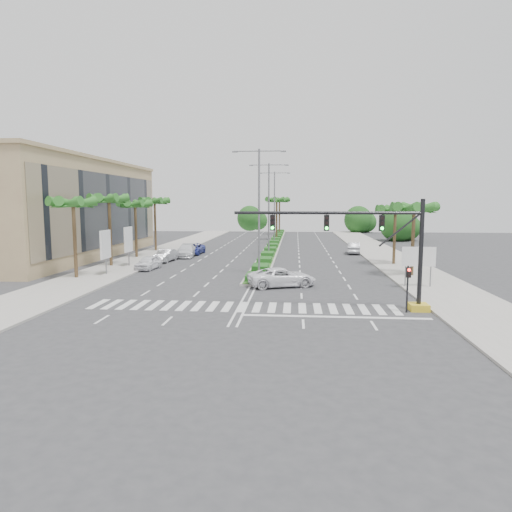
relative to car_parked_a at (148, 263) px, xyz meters
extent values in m
plane|color=#333335|center=(11.80, -16.32, -0.72)|extent=(160.00, 160.00, 0.00)
cube|color=gray|center=(27.00, 3.68, -0.64)|extent=(6.00, 120.00, 0.15)
cube|color=gray|center=(-3.40, 3.68, -0.64)|extent=(6.00, 120.00, 0.15)
cube|color=gray|center=(11.80, 28.68, -0.62)|extent=(2.20, 75.00, 0.20)
cube|color=#326121|center=(11.80, 28.68, -0.50)|extent=(1.80, 75.00, 0.04)
cube|color=tan|center=(-14.20, 9.68, 5.28)|extent=(12.00, 36.00, 12.00)
cube|color=gold|center=(23.30, -16.32, -0.49)|extent=(1.20, 1.20, 0.45)
cylinder|color=black|center=(23.30, -16.32, 2.98)|extent=(0.28, 0.28, 7.00)
cylinder|color=black|center=(17.30, -16.32, 5.58)|extent=(12.00, 0.20, 0.20)
cylinder|color=black|center=(21.90, -16.32, 4.48)|extent=(2.53, 0.12, 2.15)
cube|color=black|center=(20.80, -16.32, 4.93)|extent=(0.32, 0.24, 1.00)
cylinder|color=#19E533|center=(20.80, -16.46, 4.61)|extent=(0.20, 0.06, 0.20)
cube|color=black|center=(17.30, -16.32, 4.93)|extent=(0.32, 0.24, 1.00)
cylinder|color=#19E533|center=(17.30, -16.46, 4.61)|extent=(0.20, 0.06, 0.20)
cube|color=black|center=(13.80, -16.32, 4.93)|extent=(0.32, 0.24, 1.00)
cylinder|color=#19E533|center=(13.80, -16.46, 4.61)|extent=(0.20, 0.06, 0.20)
cylinder|color=black|center=(22.40, -16.92, 0.78)|extent=(0.12, 0.12, 3.00)
cube|color=black|center=(22.40, -17.07, 1.88)|extent=(0.28, 0.22, 0.65)
cylinder|color=red|center=(22.40, -17.20, 2.06)|extent=(0.18, 0.05, 0.18)
cylinder|color=slate|center=(24.30, -8.32, 0.68)|extent=(0.10, 0.10, 2.80)
cylinder|color=slate|center=(26.30, -8.32, 0.68)|extent=(0.10, 0.10, 2.80)
cube|color=#0C6638|center=(25.30, -8.32, 1.88)|extent=(2.60, 0.08, 1.50)
cube|color=white|center=(25.30, -8.37, 1.88)|extent=(2.70, 0.02, 1.60)
cylinder|color=slate|center=(-2.70, -4.32, 0.68)|extent=(0.12, 0.12, 2.80)
cube|color=white|center=(-2.70, -4.32, 2.28)|extent=(0.18, 2.10, 2.70)
cube|color=#D8594C|center=(-2.70, -4.32, 2.28)|extent=(0.12, 2.00, 2.60)
cylinder|color=slate|center=(-2.70, 1.68, 0.68)|extent=(0.12, 0.12, 2.80)
cube|color=white|center=(-2.70, 1.68, 2.28)|extent=(0.18, 2.10, 2.70)
cube|color=#D8594C|center=(-2.70, 1.68, 2.28)|extent=(0.12, 2.00, 2.60)
cylinder|color=brown|center=(-4.70, -6.32, 2.78)|extent=(0.32, 0.32, 7.00)
sphere|color=brown|center=(-4.70, -6.32, 6.18)|extent=(0.70, 0.70, 0.70)
cone|color=#1E5B1C|center=(-3.60, -6.32, 6.08)|extent=(0.90, 3.62, 1.50)
cone|color=#1E5B1C|center=(-4.01, -5.46, 6.08)|extent=(3.39, 2.96, 1.50)
cone|color=#1E5B1C|center=(-4.94, -5.25, 6.08)|extent=(3.73, 1.68, 1.50)
cone|color=#1E5B1C|center=(-5.69, -5.84, 6.08)|extent=(2.38, 3.65, 1.50)
cone|color=#1E5B1C|center=(-5.69, -6.80, 6.08)|extent=(2.38, 3.65, 1.50)
cone|color=#1E5B1C|center=(-4.94, -7.39, 6.08)|extent=(3.73, 1.68, 1.50)
cone|color=#1E5B1C|center=(-4.01, -7.18, 6.08)|extent=(3.39, 2.96, 1.50)
cylinder|color=brown|center=(-4.70, 1.68, 2.98)|extent=(0.32, 0.32, 7.40)
sphere|color=brown|center=(-4.70, 1.68, 6.58)|extent=(0.70, 0.70, 0.70)
cone|color=#1E5B1C|center=(-3.60, 1.68, 6.48)|extent=(0.90, 3.62, 1.50)
cone|color=#1E5B1C|center=(-4.01, 2.54, 6.48)|extent=(3.39, 2.96, 1.50)
cone|color=#1E5B1C|center=(-4.94, 2.75, 6.48)|extent=(3.73, 1.68, 1.50)
cone|color=#1E5B1C|center=(-5.69, 2.16, 6.48)|extent=(2.38, 3.65, 1.50)
cone|color=#1E5B1C|center=(-5.69, 1.20, 6.48)|extent=(2.38, 3.65, 1.50)
cone|color=#1E5B1C|center=(-4.94, 0.61, 6.48)|extent=(3.73, 1.68, 1.50)
cone|color=#1E5B1C|center=(-4.01, 0.82, 6.48)|extent=(3.39, 2.96, 1.50)
cylinder|color=brown|center=(-4.70, 9.68, 2.68)|extent=(0.32, 0.32, 6.80)
sphere|color=brown|center=(-4.70, 9.68, 5.98)|extent=(0.70, 0.70, 0.70)
cone|color=#1E5B1C|center=(-3.60, 9.68, 5.88)|extent=(0.90, 3.62, 1.50)
cone|color=#1E5B1C|center=(-4.01, 10.54, 5.88)|extent=(3.39, 2.96, 1.50)
cone|color=#1E5B1C|center=(-4.94, 10.75, 5.88)|extent=(3.73, 1.68, 1.50)
cone|color=#1E5B1C|center=(-5.69, 10.16, 5.88)|extent=(2.38, 3.65, 1.50)
cone|color=#1E5B1C|center=(-5.69, 9.20, 5.88)|extent=(2.38, 3.65, 1.50)
cone|color=#1E5B1C|center=(-4.94, 8.61, 5.88)|extent=(3.73, 1.68, 1.50)
cone|color=#1E5B1C|center=(-4.01, 8.82, 5.88)|extent=(3.39, 2.96, 1.50)
cylinder|color=brown|center=(-4.70, 17.68, 2.88)|extent=(0.32, 0.32, 7.20)
sphere|color=brown|center=(-4.70, 17.68, 6.38)|extent=(0.70, 0.70, 0.70)
cone|color=#1E5B1C|center=(-3.60, 17.68, 6.28)|extent=(0.90, 3.62, 1.50)
cone|color=#1E5B1C|center=(-4.01, 18.54, 6.28)|extent=(3.39, 2.96, 1.50)
cone|color=#1E5B1C|center=(-4.94, 18.75, 6.28)|extent=(3.73, 1.68, 1.50)
cone|color=#1E5B1C|center=(-5.69, 18.16, 6.28)|extent=(2.38, 3.65, 1.50)
cone|color=#1E5B1C|center=(-5.69, 17.20, 6.28)|extent=(2.38, 3.65, 1.50)
cone|color=#1E5B1C|center=(-4.94, 16.61, 6.28)|extent=(3.73, 1.68, 1.50)
cone|color=#1E5B1C|center=(-4.01, 16.82, 6.28)|extent=(3.39, 2.96, 1.50)
cylinder|color=brown|center=(26.30, -2.32, 2.53)|extent=(0.32, 0.32, 6.50)
sphere|color=brown|center=(26.30, -2.32, 5.68)|extent=(0.70, 0.70, 0.70)
cone|color=#1E5B1C|center=(27.40, -2.32, 5.58)|extent=(0.90, 3.62, 1.50)
cone|color=#1E5B1C|center=(26.99, -1.46, 5.58)|extent=(3.39, 2.96, 1.50)
cone|color=#1E5B1C|center=(26.06, -1.25, 5.58)|extent=(3.73, 1.68, 1.50)
cone|color=#1E5B1C|center=(25.31, -1.84, 5.58)|extent=(2.38, 3.65, 1.50)
cone|color=#1E5B1C|center=(25.31, -2.80, 5.58)|extent=(2.38, 3.65, 1.50)
cone|color=#1E5B1C|center=(26.06, -3.39, 5.58)|extent=(3.73, 1.68, 1.50)
cone|color=#1E5B1C|center=(26.99, -3.18, 5.58)|extent=(3.39, 2.96, 1.50)
cylinder|color=brown|center=(26.30, 5.68, 2.38)|extent=(0.32, 0.32, 6.20)
sphere|color=brown|center=(26.30, 5.68, 5.38)|extent=(0.70, 0.70, 0.70)
cone|color=#1E5B1C|center=(27.40, 5.68, 5.28)|extent=(0.90, 3.62, 1.50)
cone|color=#1E5B1C|center=(26.99, 6.54, 5.28)|extent=(3.39, 2.96, 1.50)
cone|color=#1E5B1C|center=(26.06, 6.75, 5.28)|extent=(3.73, 1.68, 1.50)
cone|color=#1E5B1C|center=(25.31, 6.16, 5.28)|extent=(2.38, 3.65, 1.50)
cone|color=#1E5B1C|center=(25.31, 5.20, 5.28)|extent=(2.38, 3.65, 1.50)
cone|color=#1E5B1C|center=(26.06, 4.61, 5.28)|extent=(3.73, 1.68, 1.50)
cone|color=#1E5B1C|center=(26.99, 4.82, 5.28)|extent=(3.39, 2.96, 1.50)
cylinder|color=brown|center=(11.80, 38.68, 3.03)|extent=(0.32, 0.32, 7.50)
sphere|color=brown|center=(11.80, 38.68, 6.68)|extent=(0.70, 0.70, 0.70)
cone|color=#1E5B1C|center=(12.90, 38.68, 6.58)|extent=(0.90, 3.62, 1.50)
cone|color=#1E5B1C|center=(12.49, 39.54, 6.58)|extent=(3.39, 2.96, 1.50)
cone|color=#1E5B1C|center=(11.56, 39.75, 6.58)|extent=(3.73, 1.68, 1.50)
cone|color=#1E5B1C|center=(10.81, 39.16, 6.58)|extent=(2.38, 3.65, 1.50)
cone|color=#1E5B1C|center=(10.81, 38.20, 6.58)|extent=(2.38, 3.65, 1.50)
cone|color=#1E5B1C|center=(11.56, 37.61, 6.58)|extent=(3.73, 1.68, 1.50)
cone|color=#1E5B1C|center=(12.49, 37.82, 6.58)|extent=(3.39, 2.96, 1.50)
cylinder|color=brown|center=(11.80, 53.68, 3.03)|extent=(0.32, 0.32, 7.50)
sphere|color=brown|center=(11.80, 53.68, 6.68)|extent=(0.70, 0.70, 0.70)
cone|color=#1E5B1C|center=(12.90, 53.68, 6.58)|extent=(0.90, 3.62, 1.50)
cone|color=#1E5B1C|center=(12.49, 54.54, 6.58)|extent=(3.39, 2.96, 1.50)
cone|color=#1E5B1C|center=(11.56, 54.75, 6.58)|extent=(3.73, 1.68, 1.50)
cone|color=#1E5B1C|center=(10.81, 54.16, 6.58)|extent=(2.38, 3.65, 1.50)
cone|color=#1E5B1C|center=(10.81, 53.20, 6.58)|extent=(2.38, 3.65, 1.50)
cone|color=#1E5B1C|center=(11.56, 52.61, 6.58)|extent=(3.73, 1.68, 1.50)
cone|color=#1E5B1C|center=(12.49, 52.82, 6.58)|extent=(3.39, 2.96, 1.50)
cylinder|color=slate|center=(11.80, -2.32, 5.28)|extent=(0.20, 0.20, 12.00)
cylinder|color=slate|center=(10.60, -2.32, 11.08)|extent=(2.40, 0.10, 0.10)
cylinder|color=slate|center=(13.00, -2.32, 11.08)|extent=(2.40, 0.10, 0.10)
cube|color=slate|center=(9.50, -2.32, 11.03)|extent=(0.50, 0.25, 0.12)
cube|color=slate|center=(14.10, -2.32, 11.03)|extent=(0.50, 0.25, 0.12)
cylinder|color=slate|center=(11.80, 13.68, 5.28)|extent=(0.20, 0.20, 12.00)
cylinder|color=slate|center=(10.60, 13.68, 11.08)|extent=(2.40, 0.10, 0.10)
cylinder|color=slate|center=(13.00, 13.68, 11.08)|extent=(2.40, 0.10, 0.10)
cube|color=slate|center=(9.50, 13.68, 11.03)|extent=(0.50, 0.25, 0.12)
cube|color=slate|center=(14.10, 13.68, 11.03)|extent=(0.50, 0.25, 0.12)
cylinder|color=slate|center=(11.80, 29.68, 5.28)|extent=(0.20, 0.20, 12.00)
cylinder|color=slate|center=(10.60, 29.68, 11.08)|extent=(2.40, 0.10, 0.10)
cylinder|color=slate|center=(13.00, 29.68, 11.08)|extent=(2.40, 0.10, 0.10)
cube|color=slate|center=(9.50, 29.68, 11.03)|extent=(0.50, 0.25, 0.12)
cube|color=slate|center=(14.10, 29.68, 11.03)|extent=(0.50, 0.25, 0.12)
imported|color=white|center=(0.00, 0.00, 0.00)|extent=(2.08, 4.36, 1.44)
imported|color=#AAAAAE|center=(0.00, 6.40, 0.01)|extent=(2.05, 4.58, 1.46)
imported|color=#333E9C|center=(1.52, 14.20, 0.02)|extent=(2.59, 5.40, 1.49)
imported|color=silver|center=(1.33, 11.17, 0.08)|extent=(2.61, 5.65, 1.60)
imported|color=white|center=(14.21, -8.55, 0.07)|extent=(6.20, 4.33, 1.57)
imported|color=#BBBCC1|center=(23.28, 16.93, 0.06)|extent=(2.16, 4.88, 1.56)
camera|label=1|loc=(15.29, -46.06, 6.24)|focal=32.00mm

